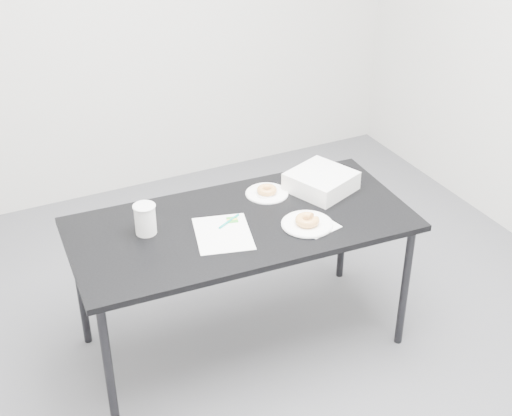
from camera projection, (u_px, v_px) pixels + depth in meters
name	position (u px, v px, depth m)	size (l,w,h in m)	color
floor	(255.00, 358.00, 3.58)	(4.00, 4.00, 0.00)	#505156
table	(242.00, 232.00, 3.35)	(1.63, 0.83, 0.73)	black
scorecard	(223.00, 234.00, 3.23)	(0.25, 0.31, 0.00)	white
logo_patch	(232.00, 220.00, 3.32)	(0.05, 0.05, 0.00)	green
pen	(229.00, 221.00, 3.31)	(0.01, 0.01, 0.15)	#0D9087
napkin	(317.00, 225.00, 3.29)	(0.17, 0.17, 0.00)	white
plate_near	(307.00, 224.00, 3.29)	(0.24, 0.24, 0.01)	white
donut_near	(307.00, 220.00, 3.28)	(0.11, 0.11, 0.04)	#D68F44
plate_far	(267.00, 193.00, 3.54)	(0.21, 0.21, 0.01)	white
donut_far	(267.00, 190.00, 3.53)	(0.10, 0.10, 0.03)	#D68F44
coffee_cup	(145.00, 219.00, 3.20)	(0.10, 0.10, 0.14)	silver
cup_lid	(265.00, 195.00, 3.53)	(0.08, 0.08, 0.01)	silver
bakery_box	(321.00, 181.00, 3.56)	(0.28, 0.28, 0.09)	white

